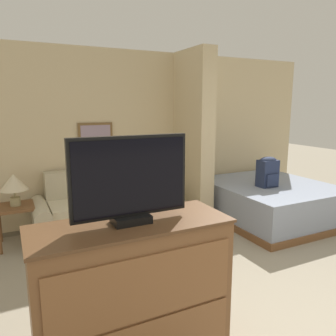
% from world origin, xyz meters
% --- Properties ---
extents(wall_back, '(6.21, 0.16, 2.60)m').
position_xyz_m(wall_back, '(-0.00, 3.48, 1.29)').
color(wall_back, '#CCB78E').
rests_on(wall_back, ground_plane).
extents(wall_partition_pillar, '(0.24, 0.87, 2.60)m').
position_xyz_m(wall_partition_pillar, '(0.61, 2.99, 1.30)').
color(wall_partition_pillar, '#CCB78E').
rests_on(wall_partition_pillar, ground_plane).
extents(couch, '(1.94, 0.84, 0.88)m').
position_xyz_m(couch, '(-0.80, 3.00, 0.31)').
color(couch, '#B7AD8E').
rests_on(couch, ground_plane).
extents(coffee_table, '(0.67, 0.40, 0.40)m').
position_xyz_m(coffee_table, '(-0.78, 2.04, 0.35)').
color(coffee_table, brown).
rests_on(coffee_table, ground_plane).
extents(side_table, '(0.47, 0.47, 0.53)m').
position_xyz_m(side_table, '(-1.94, 3.06, 0.45)').
color(side_table, brown).
rests_on(side_table, ground_plane).
extents(table_lamp, '(0.34, 0.34, 0.41)m').
position_xyz_m(table_lamp, '(-1.94, 3.06, 0.82)').
color(table_lamp, tan).
rests_on(table_lamp, side_table).
extents(tv_dresser, '(1.30, 0.51, 1.04)m').
position_xyz_m(tv_dresser, '(-1.30, 0.51, 0.52)').
color(tv_dresser, brown).
rests_on(tv_dresser, ground_plane).
extents(tv, '(0.76, 0.16, 0.56)m').
position_xyz_m(tv, '(-1.30, 0.51, 1.32)').
color(tv, black).
rests_on(tv, tv_dresser).
extents(bed, '(1.73, 1.93, 0.57)m').
position_xyz_m(bed, '(1.70, 2.42, 0.29)').
color(bed, brown).
rests_on(bed, ground_plane).
extents(backpack, '(0.29, 0.23, 0.46)m').
position_xyz_m(backpack, '(1.51, 2.28, 0.81)').
color(backpack, '#232D4C').
rests_on(backpack, bed).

